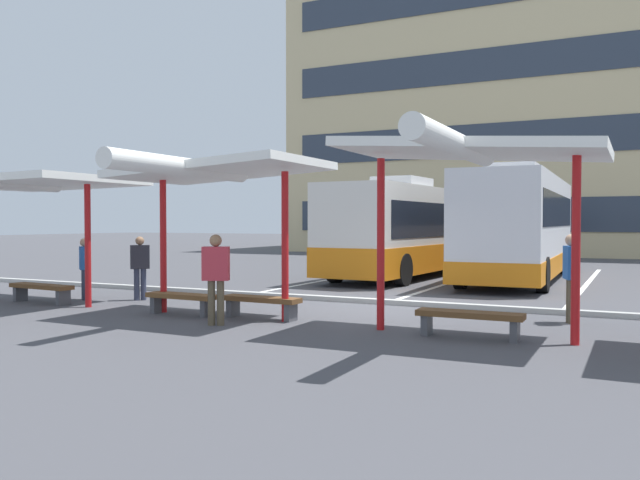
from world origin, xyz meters
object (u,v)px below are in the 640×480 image
object	(u,v)px
waiting_passenger_0	(140,264)
waiting_passenger_3	(216,272)
coach_bus_0	(417,232)
bench_0	(41,289)
bench_3	(470,318)
waiting_shelter_0	(26,184)
waiting_passenger_1	(571,271)
coach_bus_1	(520,227)
waiting_shelter_1	(213,173)
waiting_passenger_2	(84,265)
bench_1	(182,299)
waiting_shelter_2	(469,153)
bench_2	(261,302)

from	to	relation	value
waiting_passenger_0	waiting_passenger_3	bearing A→B (deg)	-31.19
coach_bus_0	bench_0	bearing A→B (deg)	-114.69
bench_3	waiting_passenger_0	world-z (taller)	waiting_passenger_0
waiting_shelter_0	waiting_passenger_1	bearing A→B (deg)	12.66
coach_bus_1	bench_3	bearing A→B (deg)	-84.81
waiting_shelter_1	bench_3	distance (m)	5.81
coach_bus_0	waiting_passenger_1	distance (m)	11.69
waiting_passenger_0	waiting_passenger_2	distance (m)	1.43
bench_0	waiting_passenger_0	bearing A→B (deg)	39.30
waiting_passenger_0	waiting_passenger_1	distance (m)	10.06
coach_bus_0	bench_1	size ratio (longest dim) A/B	7.26
coach_bus_0	waiting_passenger_3	size ratio (longest dim) A/B	6.94
bench_0	waiting_shelter_1	world-z (taller)	waiting_shelter_1
waiting_shelter_1	waiting_passenger_3	size ratio (longest dim) A/B	2.70
waiting_shelter_0	waiting_passenger_2	size ratio (longest dim) A/B	3.46
bench_3	waiting_passenger_3	distance (m)	4.74
coach_bus_0	waiting_shelter_0	xyz separation A→B (m)	(-5.58, -12.52, 1.24)
waiting_shelter_2	waiting_passenger_3	bearing A→B (deg)	-172.09
waiting_shelter_2	waiting_passenger_2	bearing A→B (deg)	172.88
coach_bus_0	waiting_passenger_1	world-z (taller)	coach_bus_0
waiting_shelter_2	waiting_passenger_3	world-z (taller)	waiting_shelter_2
waiting_shelter_0	waiting_shelter_1	world-z (taller)	waiting_shelter_1
coach_bus_0	bench_3	world-z (taller)	coach_bus_0
bench_2	waiting_passenger_0	bearing A→B (deg)	162.82
waiting_passenger_0	bench_1	bearing A→B (deg)	-32.05
bench_2	waiting_passenger_0	size ratio (longest dim) A/B	1.07
waiting_shelter_0	bench_2	distance (m)	6.66
coach_bus_0	bench_3	xyz separation A→B (m)	(4.86, -12.34, -1.26)
bench_0	bench_3	distance (m)	10.44
bench_1	waiting_passenger_0	bearing A→B (deg)	147.95
waiting_shelter_0	waiting_passenger_3	size ratio (longest dim) A/B	3.11
bench_2	waiting_shelter_1	bearing A→B (deg)	-157.82
waiting_shelter_1	waiting_shelter_0	bearing A→B (deg)	-178.51
waiting_shelter_2	waiting_passenger_1	size ratio (longest dim) A/B	2.64
bench_0	waiting_passenger_3	world-z (taller)	waiting_passenger_3
waiting_shelter_0	waiting_shelter_2	bearing A→B (deg)	0.32
coach_bus_1	waiting_passenger_2	bearing A→B (deg)	-130.47
waiting_shelter_1	waiting_passenger_0	bearing A→B (deg)	153.63
coach_bus_1	bench_0	xyz separation A→B (m)	(-9.39, -11.37, -1.44)
waiting_shelter_0	waiting_passenger_0	distance (m)	3.22
bench_0	bench_1	xyz separation A→B (m)	(4.35, -0.14, -0.01)
waiting_passenger_3	bench_3	bearing A→B (deg)	9.40
waiting_passenger_2	waiting_passenger_3	bearing A→B (deg)	-19.48
waiting_passenger_3	bench_0	bearing A→B (deg)	170.52
coach_bus_0	waiting_shelter_1	size ratio (longest dim) A/B	2.57
coach_bus_0	bench_2	distance (m)	12.10
waiting_passenger_0	waiting_passenger_3	xyz separation A→B (m)	(4.02, -2.44, 0.09)
coach_bus_0	coach_bus_1	xyz separation A→B (m)	(3.81, -0.77, 0.18)
waiting_shelter_0	waiting_passenger_2	distance (m)	2.40
waiting_passenger_0	waiting_passenger_2	size ratio (longest dim) A/B	1.03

